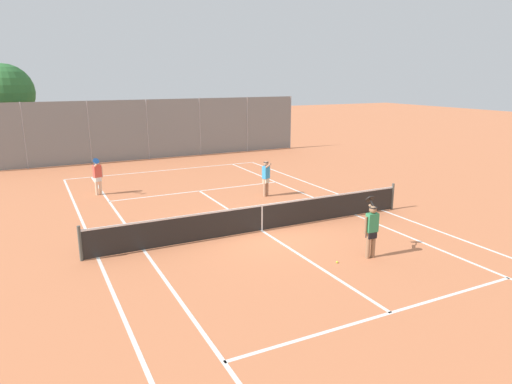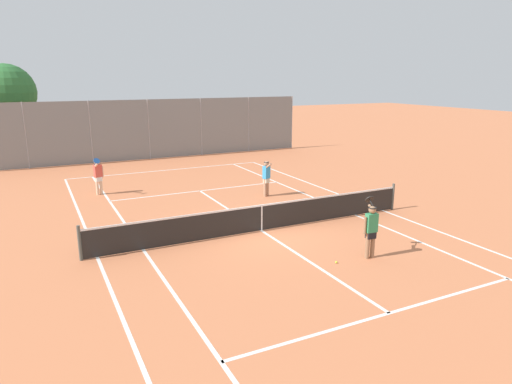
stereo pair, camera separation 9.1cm
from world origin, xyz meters
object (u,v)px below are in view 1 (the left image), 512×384
at_px(tennis_net, 262,217).
at_px(loose_tennis_ball_0, 337,262).
at_px(player_far_left, 98,175).
at_px(tree_behind_left, 4,94).
at_px(player_near_side, 371,228).
at_px(player_far_right, 266,176).

distance_m(tennis_net, loose_tennis_ball_0, 3.60).
xyz_separation_m(tennis_net, loose_tennis_ball_0, (0.63, -3.51, -0.48)).
height_order(player_far_left, loose_tennis_ball_0, player_far_left).
xyz_separation_m(player_far_left, tree_behind_left, (-3.66, 11.57, 3.27)).
xyz_separation_m(tennis_net, tree_behind_left, (-7.99, 19.36, 3.68)).
bearing_deg(loose_tennis_ball_0, player_far_left, 113.67).
bearing_deg(tennis_net, player_near_side, -64.01).
bearing_deg(loose_tennis_ball_0, player_near_side, -4.43).
bearing_deg(player_far_right, loose_tennis_ball_0, -102.77).
bearing_deg(player_far_left, loose_tennis_ball_0, -66.33).
distance_m(tennis_net, player_near_side, 4.03).
relative_size(player_near_side, player_far_left, 1.00).
xyz_separation_m(player_far_left, player_far_right, (6.69, -3.65, -0.02)).
distance_m(player_near_side, player_far_right, 7.77).
distance_m(player_far_right, loose_tennis_ball_0, 7.90).
xyz_separation_m(tennis_net, player_far_left, (-4.33, 7.80, 0.42)).
height_order(player_far_left, player_far_right, player_far_left).
bearing_deg(tree_behind_left, player_near_side, -67.01).
bearing_deg(loose_tennis_ball_0, player_far_right, 77.23).
xyz_separation_m(player_near_side, player_far_right, (0.61, 7.75, -0.02)).
bearing_deg(player_near_side, player_far_right, 85.51).
bearing_deg(loose_tennis_ball_0, tree_behind_left, 110.64).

